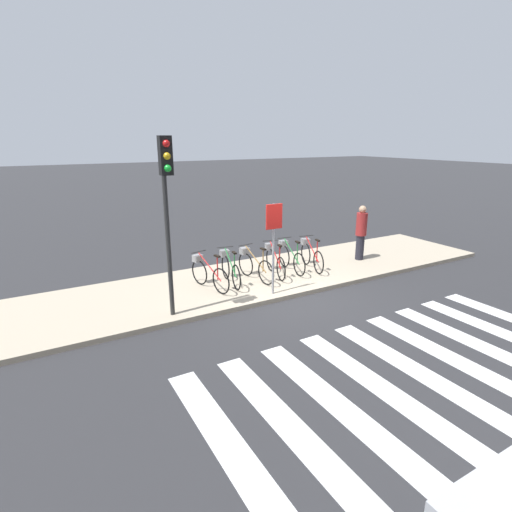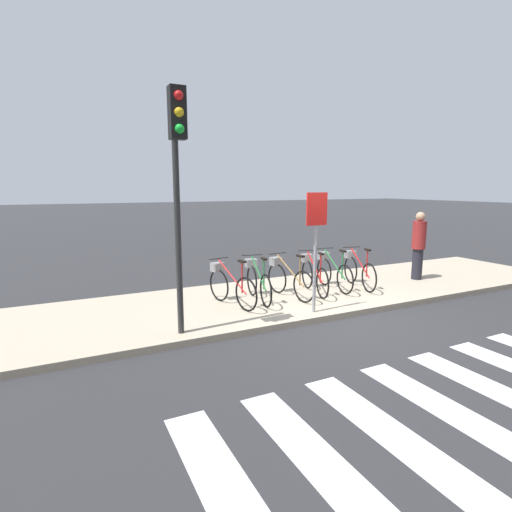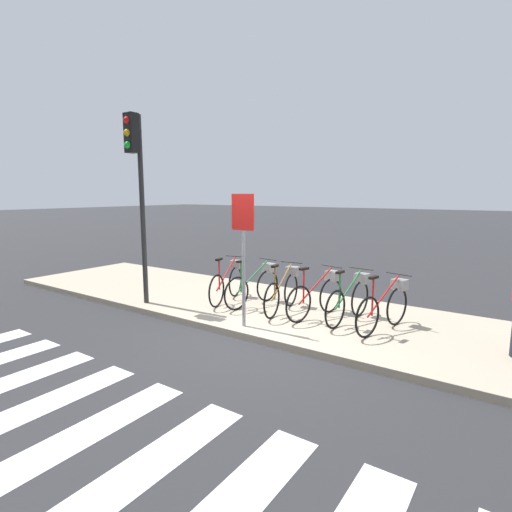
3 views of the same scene
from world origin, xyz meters
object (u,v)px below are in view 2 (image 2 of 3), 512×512
(parked_bicycle_0, at_px, (229,284))
(parked_bicycle_1, at_px, (257,280))
(parked_bicycle_4, at_px, (332,270))
(parked_bicycle_5, at_px, (358,269))
(parked_bicycle_3, at_px, (313,273))
(traffic_light, at_px, (177,163))
(parked_bicycle_2, at_px, (287,277))
(pedestrian, at_px, (419,244))
(sign_post, at_px, (316,232))

(parked_bicycle_0, bearing_deg, parked_bicycle_1, 5.84)
(parked_bicycle_4, relative_size, parked_bicycle_5, 1.02)
(parked_bicycle_0, relative_size, parked_bicycle_5, 1.00)
(parked_bicycle_3, bearing_deg, parked_bicycle_1, -179.95)
(parked_bicycle_5, bearing_deg, traffic_light, -165.01)
(parked_bicycle_2, bearing_deg, parked_bicycle_5, 0.47)
(parked_bicycle_3, relative_size, pedestrian, 0.90)
(parked_bicycle_1, xyz_separation_m, pedestrian, (4.57, -0.11, 0.48))
(parked_bicycle_2, height_order, pedestrian, pedestrian)
(parked_bicycle_2, xyz_separation_m, traffic_light, (-2.69, -1.23, 2.29))
(pedestrian, height_order, sign_post, sign_post)
(parked_bicycle_3, xyz_separation_m, parked_bicycle_5, (1.26, -0.04, 0.00))
(pedestrian, relative_size, sign_post, 0.77)
(parked_bicycle_2, height_order, traffic_light, traffic_light)
(parked_bicycle_1, height_order, parked_bicycle_5, same)
(parked_bicycle_1, bearing_deg, traffic_light, -147.03)
(parked_bicycle_5, height_order, traffic_light, traffic_light)
(parked_bicycle_1, distance_m, parked_bicycle_4, 2.01)
(parked_bicycle_2, distance_m, traffic_light, 3.74)
(parked_bicycle_3, height_order, parked_bicycle_5, same)
(parked_bicycle_1, xyz_separation_m, parked_bicycle_3, (1.41, 0.00, 0.00))
(parked_bicycle_2, distance_m, parked_bicycle_3, 0.72)
(parked_bicycle_3, bearing_deg, parked_bicycle_4, 7.93)
(parked_bicycle_3, relative_size, parked_bicycle_4, 0.98)
(pedestrian, height_order, traffic_light, traffic_light)
(parked_bicycle_1, bearing_deg, parked_bicycle_3, 0.05)
(parked_bicycle_3, xyz_separation_m, pedestrian, (3.16, -0.11, 0.48))
(parked_bicycle_5, height_order, sign_post, sign_post)
(parked_bicycle_2, relative_size, parked_bicycle_4, 1.00)
(parked_bicycle_5, bearing_deg, sign_post, -149.93)
(pedestrian, relative_size, traffic_light, 0.46)
(parked_bicycle_4, distance_m, pedestrian, 2.62)
(parked_bicycle_4, bearing_deg, sign_post, -136.78)
(parked_bicycle_5, bearing_deg, parked_bicycle_4, 169.36)
(parked_bicycle_2, distance_m, sign_post, 1.62)
(parked_bicycle_0, xyz_separation_m, parked_bicycle_3, (2.08, 0.07, 0.00))
(parked_bicycle_4, distance_m, traffic_light, 4.80)
(parked_bicycle_0, bearing_deg, parked_bicycle_4, 3.25)
(parked_bicycle_5, bearing_deg, parked_bicycle_2, -179.53)
(parked_bicycle_1, relative_size, parked_bicycle_2, 1.00)
(parked_bicycle_3, distance_m, pedestrian, 3.20)
(parked_bicycle_1, distance_m, pedestrian, 4.60)
(parked_bicycle_3, distance_m, parked_bicycle_4, 0.60)
(pedestrian, distance_m, traffic_light, 6.90)
(parked_bicycle_2, distance_m, parked_bicycle_5, 1.97)
(traffic_light, bearing_deg, parked_bicycle_4, 18.96)
(parked_bicycle_0, relative_size, parked_bicycle_3, 1.00)
(parked_bicycle_5, bearing_deg, parked_bicycle_1, 179.12)
(parked_bicycle_1, bearing_deg, parked_bicycle_0, -174.16)
(pedestrian, bearing_deg, parked_bicycle_5, 177.89)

